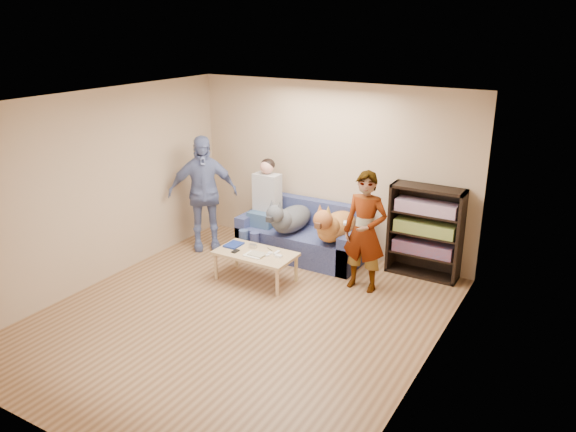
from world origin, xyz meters
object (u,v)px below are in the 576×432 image
Objects in this scene: person_standing_left at (203,193)px; person_seated at (264,203)px; sofa at (303,238)px; notebook_blue at (234,245)px; dog_gray at (289,219)px; camera_silver at (253,246)px; coffee_table at (256,255)px; person_standing_right at (365,232)px; dog_tan at (334,226)px; bookshelf at (425,230)px.

person_seated is (0.87, 0.39, -0.13)m from person_standing_left.
sofa is (1.50, 0.51, -0.62)m from person_standing_left.
dog_gray is (0.41, 0.84, 0.21)m from notebook_blue.
sofa is 0.81m from person_seated.
sofa is at bearing -22.81° from person_standing_left.
camera_silver is 0.18m from coffee_table.
notebook_blue is 1.20m from sofa.
person_standing_right is at bearing 15.18° from notebook_blue.
person_standing_right is at bearing -43.23° from person_standing_left.
sofa is at bearing 154.49° from person_standing_right.
person_standing_left reaches higher than sofa.
dog_tan is 1.07× the size of coffee_table.
camera_silver is at bearing -149.16° from bookshelf.
dog_tan is 0.91× the size of bookshelf.
sofa is at bearing 11.39° from person_seated.
sofa is 1.73× the size of coffee_table.
coffee_table is (0.40, -0.05, -0.06)m from notebook_blue.
bookshelf is (2.06, 1.23, 0.23)m from camera_silver.
person_seated reaches higher than bookshelf.
bookshelf is (2.43, 0.36, -0.09)m from person_seated.
notebook_blue is at bearing -84.50° from person_seated.
dog_gray is (-0.12, -0.23, 0.36)m from sofa.
bookshelf is at bearing 55.17° from person_standing_right.
person_standing_right is 14.73× the size of camera_silver.
dog_gray is at bearing 165.10° from person_standing_right.
person_standing_left is 2.14m from dog_tan.
bookshelf reaches higher than notebook_blue.
sofa is at bearing 61.46° from dog_gray.
bookshelf reaches higher than sofa.
person_standing_right reaches higher than dog_tan.
notebook_blue is 1.46m from dog_tan.
bookshelf is at bearing 8.44° from person_seated.
dog_tan reaches higher than dog_gray.
person_seated reaches higher than camera_silver.
person_standing_right is 1.00m from bookshelf.
person_standing_right is 0.90× the size of person_standing_left.
camera_silver is (-1.49, -0.41, -0.36)m from person_standing_right.
dog_gray is at bearing -118.54° from sofa.
person_seated is at bearing -17.72° from person_standing_left.
person_standing_right is at bearing -14.74° from dog_gray.
person_seated is 1.17m from coffee_table.
bookshelf reaches higher than camera_silver.
notebook_blue is 0.41m from coffee_table.
notebook_blue is 0.14× the size of sofa.
coffee_table is 2.38m from bookshelf.
person_standing_left is 1.44× the size of dog_gray.
person_standing_left is 16.40× the size of camera_silver.
bookshelf is (0.57, 0.82, -0.13)m from person_standing_right.
notebook_blue is 0.18× the size of person_seated.
camera_silver is 1.00m from person_seated.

